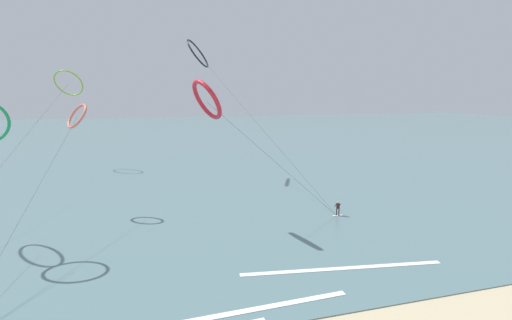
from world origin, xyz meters
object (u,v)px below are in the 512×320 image
Objects in this scene: kite_crimson at (207,100)px; surfer_ivory at (338,210)px; kite_lime at (68,83)px; kite_charcoal at (198,54)px; kite_coral at (77,116)px.

surfer_ivory is at bearing -108.14° from kite_crimson.
kite_lime is at bearing 8.15° from surfer_ivory.
kite_crimson is 0.33× the size of kite_lime.
kite_charcoal reaches higher than kite_coral.
kite_lime is at bearing 10.86° from kite_crimson.
kite_charcoal reaches higher than surfer_ivory.
surfer_ivory is at bearing 150.64° from kite_lime.
kite_coral is at bearing 37.67° from surfer_ivory.
kite_crimson is 16.25m from kite_coral.
surfer_ivory is 0.06× the size of kite_charcoal.
surfer_ivory is at bearing -128.15° from kite_charcoal.
kite_coral is (-13.57, 8.73, -1.91)m from kite_crimson.
kite_lime is (-7.04, 28.78, 4.40)m from kite_coral.
kite_charcoal is 0.55× the size of kite_lime.
kite_crimson is at bearing 136.22° from kite_lime.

